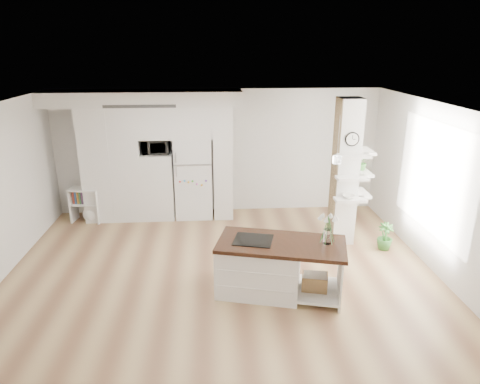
% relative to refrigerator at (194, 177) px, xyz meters
% --- Properties ---
extents(floor, '(7.00, 6.00, 0.01)m').
position_rel_refrigerator_xyz_m(floor, '(0.53, -2.68, -0.88)').
color(floor, tan).
rests_on(floor, ground).
extents(room, '(7.04, 6.04, 2.72)m').
position_rel_refrigerator_xyz_m(room, '(0.53, -2.68, 0.98)').
color(room, white).
rests_on(room, ground).
extents(cabinet_wall, '(4.00, 0.71, 2.70)m').
position_rel_refrigerator_xyz_m(cabinet_wall, '(-0.92, -0.01, 0.63)').
color(cabinet_wall, white).
rests_on(cabinet_wall, floor).
extents(refrigerator, '(0.78, 0.69, 1.75)m').
position_rel_refrigerator_xyz_m(refrigerator, '(0.00, 0.00, 0.00)').
color(refrigerator, white).
rests_on(refrigerator, floor).
extents(column, '(0.69, 0.90, 2.70)m').
position_rel_refrigerator_xyz_m(column, '(2.90, -1.55, 0.48)').
color(column, silver).
rests_on(column, floor).
extents(window, '(0.00, 2.40, 2.40)m').
position_rel_refrigerator_xyz_m(window, '(4.00, -2.38, 0.62)').
color(window, white).
rests_on(window, room).
extents(pendant_light, '(0.12, 0.12, 0.10)m').
position_rel_refrigerator_xyz_m(pendant_light, '(2.23, -2.53, 1.24)').
color(pendant_light, white).
rests_on(pendant_light, room).
extents(kitchen_island, '(2.01, 1.31, 1.40)m').
position_rel_refrigerator_xyz_m(kitchen_island, '(1.19, -3.17, -0.44)').
color(kitchen_island, white).
rests_on(kitchen_island, floor).
extents(bookshelf, '(0.67, 0.45, 0.73)m').
position_rel_refrigerator_xyz_m(bookshelf, '(-2.24, -0.19, -0.56)').
color(bookshelf, white).
rests_on(bookshelf, floor).
extents(floor_plant_a, '(0.29, 0.25, 0.46)m').
position_rel_refrigerator_xyz_m(floor_plant_a, '(3.05, -1.30, -0.64)').
color(floor_plant_a, '#3D8334').
rests_on(floor_plant_a, floor).
extents(floor_plant_b, '(0.30, 0.30, 0.50)m').
position_rel_refrigerator_xyz_m(floor_plant_b, '(3.52, -1.89, -0.62)').
color(floor_plant_b, '#3D8334').
rests_on(floor_plant_b, floor).
extents(microwave, '(0.54, 0.37, 0.30)m').
position_rel_refrigerator_xyz_m(microwave, '(-0.75, -0.06, 0.69)').
color(microwave, '#2D2D2D').
rests_on(microwave, cabinet_wall).
extents(shelf_plant, '(0.27, 0.23, 0.30)m').
position_rel_refrigerator_xyz_m(shelf_plant, '(3.15, -1.38, 0.65)').
color(shelf_plant, '#3D8334').
rests_on(shelf_plant, column).
extents(decor_bowl, '(0.22, 0.22, 0.05)m').
position_rel_refrigerator_xyz_m(decor_bowl, '(2.82, -1.78, 0.13)').
color(decor_bowl, white).
rests_on(decor_bowl, column).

